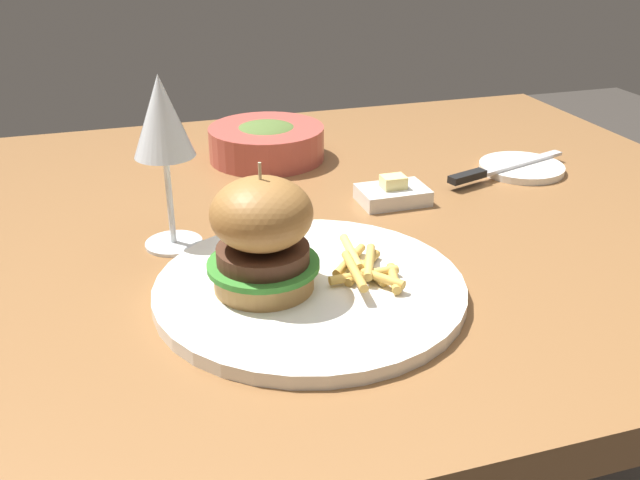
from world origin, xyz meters
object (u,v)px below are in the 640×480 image
table_knife (498,169)px  butter_dish (393,194)px  main_plate (310,289)px  soup_bowl (267,141)px  burger_sandwich (262,235)px  bread_plate (521,168)px  wine_glass (162,123)px

table_knife → butter_dish: bearing=-167.7°
main_plate → butter_dish: butter_dish is taller
main_plate → table_knife: (0.35, 0.24, 0.01)m
table_knife → main_plate: bearing=-145.7°
soup_bowl → burger_sandwich: bearing=-103.9°
main_plate → bread_plate: size_ratio=2.55×
bread_plate → butter_dish: butter_dish is taller
wine_glass → bread_plate: (0.51, 0.10, -0.14)m
main_plate → bread_plate: (0.40, 0.25, -0.00)m
main_plate → table_knife: table_knife is taller
burger_sandwich → butter_dish: burger_sandwich is taller
burger_sandwich → soup_bowl: 0.42m
burger_sandwich → bread_plate: 0.51m
main_plate → soup_bowl: size_ratio=1.78×
burger_sandwich → table_knife: (0.39, 0.23, -0.06)m
butter_dish → soup_bowl: bearing=117.9°
burger_sandwich → butter_dish: size_ratio=1.46×
main_plate → bread_plate: main_plate is taller
burger_sandwich → table_knife: burger_sandwich is taller
burger_sandwich → bread_plate: size_ratio=1.06×
main_plate → soup_bowl: soup_bowl is taller
butter_dish → main_plate: bearing=-130.9°
burger_sandwich → bread_plate: (0.44, 0.25, -0.07)m
wine_glass → burger_sandwich: bearing=-65.1°
table_knife → soup_bowl: bearing=148.3°
soup_bowl → bread_plate: bearing=-25.8°
butter_dish → bread_plate: bearing=13.4°
burger_sandwich → table_knife: 0.46m
soup_bowl → wine_glass: bearing=-123.5°
bread_plate → table_knife: size_ratio=0.56×
bread_plate → butter_dish: (-0.22, -0.05, 0.01)m
bread_plate → table_knife: 0.05m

